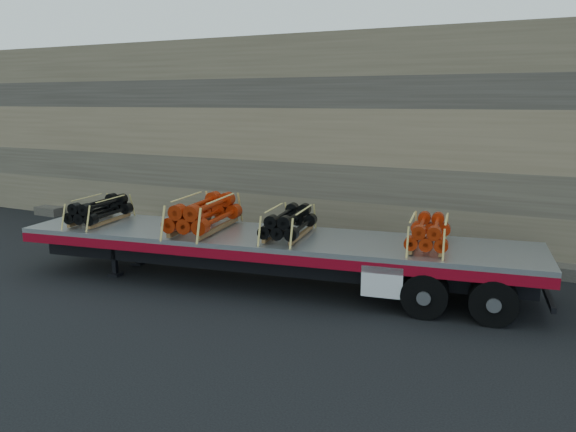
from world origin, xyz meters
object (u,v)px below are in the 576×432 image
bundle_front (100,211)px  bundle_rear (429,233)px  trailer (270,260)px  bundle_midfront (204,215)px  bundle_midrear (289,223)px

bundle_front → bundle_rear: (9.20, 1.40, -0.00)m
bundle_rear → bundle_front: bearing=-180.0°
trailer → bundle_front: 5.33m
bundle_midfront → bundle_midrear: bearing=0.0°
trailer → bundle_front: bearing=180.0°
trailer → bundle_front: (-5.17, -0.79, 1.03)m
trailer → bundle_rear: (4.02, 0.61, 1.03)m
bundle_rear → bundle_midfront: bearing=-180.0°
trailer → bundle_midrear: bundle_midrear is taller
bundle_midrear → bundle_rear: bearing=0.0°
bundle_front → bundle_midrear: (5.70, 0.87, 0.01)m
bundle_front → bundle_midrear: bearing=0.0°
bundle_front → bundle_midfront: 3.34m
trailer → bundle_rear: bundle_rear is taller
bundle_midfront → bundle_midrear: (2.39, 0.36, -0.08)m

